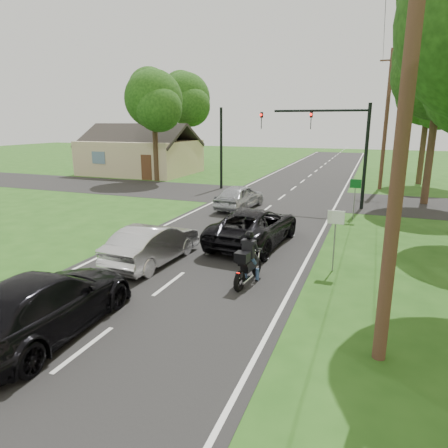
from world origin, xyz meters
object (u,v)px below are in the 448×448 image
Objects in this scene: utility_pole_near at (405,115)px; utility_pole_far at (386,120)px; traffic_signal at (333,137)px; sign_white at (335,226)px; motorcycle_rider at (248,263)px; silver_suv at (240,196)px; sign_green at (355,190)px; silver_sedan at (153,244)px; dark_car_behind at (44,304)px; dark_suv at (254,226)px.

utility_pole_near and utility_pole_far have the same top height.
traffic_signal is 11.39m from sign_white.
motorcycle_rider reaches higher than silver_suv.
utility_pole_near reaches higher than sign_green.
traffic_signal is (4.86, 2.52, 3.40)m from silver_suv.
dark_car_behind is (0.15, -5.28, 0.05)m from silver_sedan.
silver_sedan is 2.02× the size of sign_white.
traffic_signal is 8.55m from utility_pole_far.
utility_pole_near is at bearing 158.71° from silver_sedan.
dark_suv is at bearing -121.49° from sign_green.
dark_car_behind reaches higher than dark_suv.
utility_pole_near is 24.00m from utility_pole_far.
traffic_signal is 3.00× the size of sign_green.
traffic_signal reaches higher than sign_green.
dark_suv is 9.18m from dark_car_behind.
motorcycle_rider is at bearing -130.92° from dark_car_behind.
sign_white is at bearing -94.51° from utility_pole_far.
dark_suv is 2.56× the size of sign_white.
utility_pole_far is 19.39m from sign_white.
dark_suv is 9.63m from utility_pole_near.
silver_sedan is at bearing 56.99° from dark_suv.
utility_pole_far reaches higher than sign_green.
dark_car_behind is at bearing -166.86° from utility_pole_near.
dark_suv is at bearing -109.41° from dark_car_behind.
dark_suv is 1.27× the size of silver_sedan.
dark_car_behind is 0.82× the size of traffic_signal.
motorcycle_rider is 10.45m from sign_green.
silver_sedan is at bearing -123.90° from sign_green.
sign_white is at bearing -82.95° from traffic_signal.
utility_pole_near is (3.89, -2.90, 4.40)m from motorcycle_rider.
utility_pole_near reaches higher than dark_suv.
silver_sedan is 13.79m from traffic_signal.
utility_pole_far is at bearing -107.04° from silver_sedan.
sign_green is at bearing 88.57° from sign_white.
motorcycle_rider is at bearing 174.01° from silver_sedan.
utility_pole_near is at bearing -79.86° from traffic_signal.
traffic_signal is at bearing -107.55° from silver_sedan.
silver_sedan is at bearing -111.01° from traffic_signal.
sign_green is at bearing -178.75° from silver_suv.
sign_green reaches higher than dark_car_behind.
utility_pole_far reaches higher than dark_suv.
silver_sedan is 11.42m from sign_green.
sign_white is (-1.50, -19.02, -3.49)m from utility_pole_far.
silver_suv is 16.13m from utility_pole_near.
sign_green reaches higher than silver_sedan.
dark_suv reaches higher than silver_sedan.
sign_green is (2.59, 10.08, 0.92)m from motorcycle_rider.
traffic_signal is (4.79, 12.47, 3.42)m from silver_sedan.
motorcycle_rider is at bearing 143.30° from utility_pole_near.
dark_suv is 4.09m from sign_white.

